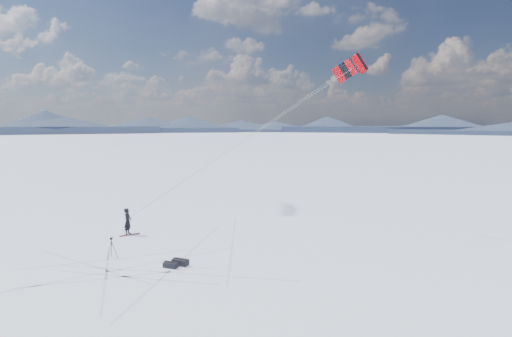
% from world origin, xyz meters
% --- Properties ---
extents(ground, '(1800.00, 1800.00, 0.00)m').
position_xyz_m(ground, '(0.00, 0.00, 0.00)').
color(ground, white).
extents(horizon_hills, '(704.00, 705.94, 8.00)m').
position_xyz_m(horizon_hills, '(-0.00, 0.00, 2.79)').
color(horizon_hills, '#1C2536').
rests_on(horizon_hills, ground).
extents(snow_tracks, '(17.62, 14.39, 0.01)m').
position_xyz_m(snow_tracks, '(-0.56, -0.72, 0.00)').
color(snow_tracks, '#A7BBDA').
rests_on(snow_tracks, ground).
extents(snowkiter, '(0.54, 0.74, 1.86)m').
position_xyz_m(snowkiter, '(-2.10, 3.37, 0.00)').
color(snowkiter, black).
rests_on(snowkiter, ground).
extents(snowboard, '(1.16, 1.11, 0.04)m').
position_xyz_m(snowboard, '(-1.92, 3.23, 0.02)').
color(snowboard, maroon).
rests_on(snowboard, ground).
extents(tripod, '(0.61, 0.64, 1.24)m').
position_xyz_m(tripod, '(-0.43, -1.03, 0.80)').
color(tripod, black).
rests_on(tripod, ground).
extents(gear_bag_a, '(0.93, 0.54, 0.39)m').
position_xyz_m(gear_bag_a, '(3.83, -1.14, 0.17)').
color(gear_bag_a, black).
rests_on(gear_bag_a, ground).
extents(gear_bag_b, '(0.80, 0.44, 0.35)m').
position_xyz_m(gear_bag_b, '(3.46, -1.57, 0.15)').
color(gear_bag_b, black).
rests_on(gear_bag_b, ground).
extents(power_kite, '(16.25, 6.44, 11.26)m').
position_xyz_m(power_kite, '(12.86, 7.19, 11.49)').
color(power_kite, red).
rests_on(power_kite, ground).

